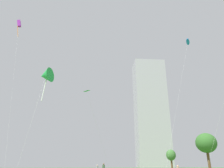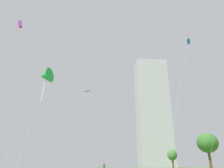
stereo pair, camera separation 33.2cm
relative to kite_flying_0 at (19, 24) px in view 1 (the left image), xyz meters
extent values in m
cylinder|color=#3F593F|center=(20.21, -11.99, -33.47)|extent=(0.41, 0.41, 0.72)
sphere|color=brown|center=(20.21, -11.99, -32.99)|extent=(0.25, 0.25, 0.25)
cylinder|color=gray|center=(19.79, -6.70, -33.60)|extent=(0.37, 0.37, 0.64)
sphere|color=beige|center=(19.79, -6.70, -33.17)|extent=(0.22, 0.22, 0.22)
sphere|color=tan|center=(26.01, -26.12, -33.26)|extent=(0.21, 0.21, 0.21)
cylinder|color=silver|center=(2.42, -4.87, -17.27)|extent=(4.89, 9.81, 34.92)
cube|color=purple|center=(-0.01, 0.03, 0.19)|extent=(1.06, 0.72, 1.89)
cylinder|color=orange|center=(-0.01, 0.03, -2.01)|extent=(0.83, 0.59, 3.72)
cylinder|color=silver|center=(10.58, -24.24, -28.76)|extent=(1.44, 2.63, 11.96)
cone|color=green|center=(11.29, -22.93, -22.78)|extent=(2.03, 2.25, 1.91)
cylinder|color=white|center=(11.29, -22.93, -24.60)|extent=(0.36, 0.41, 3.04)
cylinder|color=silver|center=(20.31, -3.91, -27.05)|extent=(6.22, 7.99, 15.36)
pyramid|color=green|center=(17.20, -7.90, -19.34)|extent=(1.43, 1.29, 0.49)
cylinder|color=silver|center=(33.94, -13.26, -21.05)|extent=(10.25, 5.27, 27.38)
ellipsoid|color=blue|center=(39.05, -10.63, -7.36)|extent=(1.98, 2.59, 0.73)
cylinder|color=brown|center=(45.40, -2.07, -32.37)|extent=(0.60, 0.60, 4.73)
ellipsoid|color=#336628|center=(45.40, -2.07, -28.35)|extent=(4.71, 4.71, 4.43)
cylinder|color=brown|center=(39.00, 3.37, -33.18)|extent=(0.41, 0.41, 3.10)
ellipsoid|color=#3D7033|center=(39.00, 3.37, -30.82)|extent=(2.30, 2.30, 2.61)
cube|color=#A8A8AD|center=(74.53, 109.49, 6.88)|extent=(25.98, 18.84, 83.23)
camera|label=1|loc=(15.06, -48.44, -33.17)|focal=34.45mm
camera|label=2|loc=(15.39, -48.49, -33.17)|focal=34.45mm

